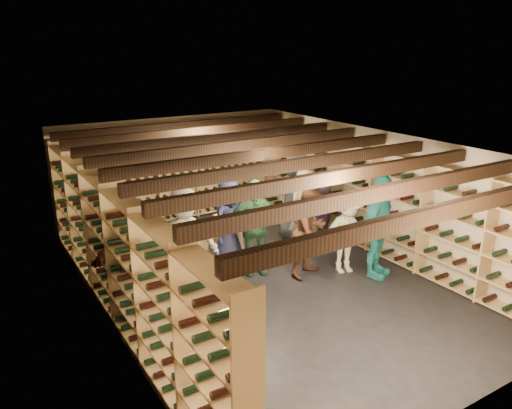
{
  "coord_description": "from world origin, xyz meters",
  "views": [
    {
      "loc": [
        -4.36,
        -6.76,
        3.97
      ],
      "look_at": [
        -0.05,
        0.2,
        1.34
      ],
      "focal_mm": 35.0,
      "sensor_mm": 36.0,
      "label": 1
    }
  ],
  "objects": [
    {
      "name": "ceiling_joists",
      "position": [
        0.0,
        0.0,
        2.26
      ],
      "size": [
        5.4,
        7.12,
        0.18
      ],
      "color": "black",
      "rests_on": "ground"
    },
    {
      "name": "person_8",
      "position": [
        0.81,
        -0.26,
        0.82
      ],
      "size": [
        0.95,
        0.83,
        1.64
      ],
      "primitive_type": "imported",
      "rotation": [
        0.0,
        0.0,
        0.31
      ],
      "color": "#472618",
      "rests_on": "ground"
    },
    {
      "name": "person_1",
      "position": [
        -1.9,
        -1.15,
        0.74
      ],
      "size": [
        0.61,
        0.47,
        1.49
      ],
      "primitive_type": "imported",
      "rotation": [
        0.0,
        0.0,
        -0.24
      ],
      "color": "black",
      "rests_on": "ground"
    },
    {
      "name": "wine_rack_left",
      "position": [
        -2.57,
        0.0,
        1.08
      ],
      "size": [
        0.32,
        7.5,
        2.15
      ],
      "color": "#A88351",
      "rests_on": "ground"
    },
    {
      "name": "ground",
      "position": [
        0.0,
        0.0,
        0.0
      ],
      "size": [
        8.0,
        8.0,
        0.0
      ],
      "primitive_type": "plane",
      "color": "black",
      "rests_on": "ground"
    },
    {
      "name": "person_9",
      "position": [
        -1.31,
        0.42,
        0.88
      ],
      "size": [
        1.26,
        0.9,
        1.76
      ],
      "primitive_type": "imported",
      "rotation": [
        0.0,
        0.0,
        -0.23
      ],
      "color": "#B1ADA3",
      "rests_on": "ground"
    },
    {
      "name": "person_10",
      "position": [
        -0.01,
        0.33,
        0.88
      ],
      "size": [
        1.11,
        0.71,
        1.76
      ],
      "primitive_type": "imported",
      "rotation": [
        0.0,
        0.0,
        -0.29
      ],
      "color": "#285334",
      "rests_on": "ground"
    },
    {
      "name": "person_6",
      "position": [
        -0.21,
        0.89,
        0.83
      ],
      "size": [
        0.95,
        0.8,
        1.65
      ],
      "primitive_type": "imported",
      "rotation": [
        0.0,
        0.0,
        0.4
      ],
      "color": "#24284F",
      "rests_on": "ground"
    },
    {
      "name": "person_11",
      "position": [
        2.03,
        0.93,
        0.77
      ],
      "size": [
        1.43,
        0.47,
        1.54
      ],
      "primitive_type": "imported",
      "rotation": [
        0.0,
        0.0,
        -0.01
      ],
      "color": "#694C7B",
      "rests_on": "ground"
    },
    {
      "name": "person_3",
      "position": [
        1.42,
        -0.51,
        0.75
      ],
      "size": [
        1.05,
        0.72,
        1.5
      ],
      "primitive_type": "imported",
      "rotation": [
        0.0,
        0.0,
        -0.18
      ],
      "color": "beige",
      "rests_on": "ground"
    },
    {
      "name": "person_4",
      "position": [
        1.77,
        -0.93,
        0.94
      ],
      "size": [
        1.19,
        0.85,
        1.87
      ],
      "primitive_type": "imported",
      "rotation": [
        0.0,
        0.0,
        0.4
      ],
      "color": "teal",
      "rests_on": "ground"
    },
    {
      "name": "crate_stack_right",
      "position": [
        -0.73,
        1.3,
        0.26
      ],
      "size": [
        0.59,
        0.51,
        0.51
      ],
      "rotation": [
        0.0,
        0.0,
        0.43
      ],
      "color": "tan",
      "rests_on": "ground"
    },
    {
      "name": "person_5",
      "position": [
        -2.18,
        0.54,
        0.8
      ],
      "size": [
        1.56,
        0.84,
        1.61
      ],
      "primitive_type": "imported",
      "rotation": [
        0.0,
        0.0,
        0.26
      ],
      "color": "brown",
      "rests_on": "ground"
    },
    {
      "name": "crate_loose",
      "position": [
        0.7,
        2.57,
        0.09
      ],
      "size": [
        0.59,
        0.49,
        0.17
      ],
      "primitive_type": "cube",
      "rotation": [
        0.0,
        0.0,
        -0.37
      ],
      "color": "tan",
      "rests_on": "ground"
    },
    {
      "name": "person_7",
      "position": [
        1.23,
        0.46,
        0.89
      ],
      "size": [
        0.75,
        0.61,
        1.78
      ],
      "primitive_type": "imported",
      "rotation": [
        0.0,
        0.0,
        -0.32
      ],
      "color": "gray",
      "rests_on": "ground"
    },
    {
      "name": "person_0",
      "position": [
        -2.18,
        -0.26,
        0.9
      ],
      "size": [
        0.96,
        0.71,
        1.81
      ],
      "primitive_type": "imported",
      "rotation": [
        0.0,
        0.0,
        -0.16
      ],
      "color": "black",
      "rests_on": "ground"
    },
    {
      "name": "walls",
      "position": [
        0.0,
        0.0,
        1.2
      ],
      "size": [
        5.52,
        8.02,
        2.4
      ],
      "color": "beige",
      "rests_on": "ground"
    },
    {
      "name": "person_12",
      "position": [
        1.62,
        1.3,
        0.95
      ],
      "size": [
        1.02,
        0.76,
        1.89
      ],
      "primitive_type": "imported",
      "rotation": [
        0.0,
        0.0,
        0.19
      ],
      "color": "#35363B",
      "rests_on": "ground"
    },
    {
      "name": "wine_rack_right",
      "position": [
        2.57,
        0.0,
        1.08
      ],
      "size": [
        0.32,
        7.5,
        2.15
      ],
      "color": "#A88351",
      "rests_on": "ground"
    },
    {
      "name": "wine_rack_back",
      "position": [
        0.0,
        3.83,
        1.07
      ],
      "size": [
        4.7,
        0.3,
        2.15
      ],
      "color": "#A88351",
      "rests_on": "ground"
    },
    {
      "name": "ceiling",
      "position": [
        0.0,
        0.0,
        2.4
      ],
      "size": [
        5.5,
        8.0,
        0.01
      ],
      "primitive_type": "cube",
      "color": "beige",
      "rests_on": "walls"
    },
    {
      "name": "crate_stack_left",
      "position": [
        -0.0,
        1.31,
        0.42
      ],
      "size": [
        0.57,
        0.45,
        0.85
      ],
      "rotation": [
        0.0,
        0.0,
        0.28
      ],
      "color": "tan",
      "rests_on": "ground"
    }
  ]
}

